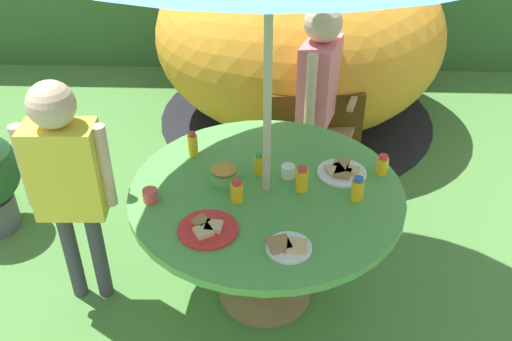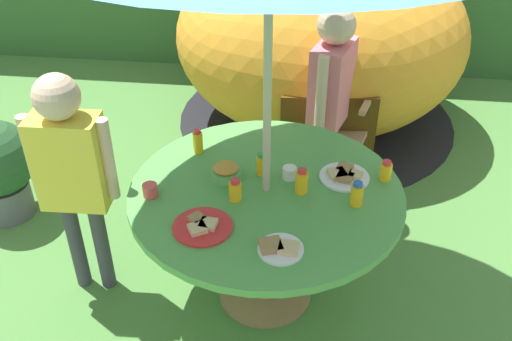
{
  "view_description": "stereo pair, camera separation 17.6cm",
  "coord_description": "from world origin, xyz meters",
  "px_view_note": "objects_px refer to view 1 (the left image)",
  "views": [
    {
      "loc": [
        0.03,
        -2.15,
        2.29
      ],
      "look_at": [
        -0.05,
        0.01,
        0.79
      ],
      "focal_mm": 40.47,
      "sensor_mm": 36.0,
      "label": 1
    },
    {
      "loc": [
        0.2,
        -2.14,
        2.29
      ],
      "look_at": [
        -0.05,
        0.01,
        0.79
      ],
      "focal_mm": 40.47,
      "sensor_mm": 36.0,
      "label": 2
    }
  ],
  "objects_px": {
    "juice_bottle_mid_left": "(302,179)",
    "snack_bowl": "(225,173)",
    "juice_bottle_center_back": "(358,189)",
    "cup_near": "(288,171)",
    "dome_tent": "(299,35)",
    "plate_near_right": "(288,246)",
    "juice_bottle_far_left": "(382,165)",
    "garden_table": "(266,211)",
    "wooden_chair": "(324,98)",
    "cup_far": "(150,195)",
    "juice_bottle_mid_right": "(237,191)",
    "juice_bottle_far_right": "(259,164)",
    "plate_center_front": "(208,229)",
    "juice_bottle_front_edge": "(193,144)",
    "child_in_yellow_shirt": "(66,171)",
    "plate_near_left": "(342,171)",
    "child_in_pink_shirt": "(319,81)"
  },
  "relations": [
    {
      "from": "wooden_chair",
      "to": "juice_bottle_front_edge",
      "type": "xyz_separation_m",
      "value": [
        -0.73,
        -0.92,
        0.21
      ]
    },
    {
      "from": "juice_bottle_center_back",
      "to": "juice_bottle_mid_left",
      "type": "distance_m",
      "value": 0.26
    },
    {
      "from": "garden_table",
      "to": "cup_far",
      "type": "relative_size",
      "value": 18.54
    },
    {
      "from": "plate_near_right",
      "to": "cup_near",
      "type": "distance_m",
      "value": 0.51
    },
    {
      "from": "garden_table",
      "to": "wooden_chair",
      "type": "xyz_separation_m",
      "value": [
        0.35,
        1.2,
        -0.01
      ]
    },
    {
      "from": "plate_center_front",
      "to": "child_in_yellow_shirt",
      "type": "bearing_deg",
      "value": 157.77
    },
    {
      "from": "snack_bowl",
      "to": "cup_far",
      "type": "height_order",
      "value": "snack_bowl"
    },
    {
      "from": "dome_tent",
      "to": "juice_bottle_front_edge",
      "type": "distance_m",
      "value": 1.74
    },
    {
      "from": "juice_bottle_mid_right",
      "to": "cup_near",
      "type": "height_order",
      "value": "juice_bottle_mid_right"
    },
    {
      "from": "wooden_chair",
      "to": "juice_bottle_center_back",
      "type": "distance_m",
      "value": 1.28
    },
    {
      "from": "wooden_chair",
      "to": "juice_bottle_far_left",
      "type": "distance_m",
      "value": 1.09
    },
    {
      "from": "juice_bottle_far_left",
      "to": "cup_near",
      "type": "relative_size",
      "value": 1.53
    },
    {
      "from": "snack_bowl",
      "to": "juice_bottle_center_back",
      "type": "relative_size",
      "value": 1.18
    },
    {
      "from": "dome_tent",
      "to": "plate_near_left",
      "type": "bearing_deg",
      "value": -89.91
    },
    {
      "from": "wooden_chair",
      "to": "cup_near",
      "type": "relative_size",
      "value": 14.33
    },
    {
      "from": "plate_near_right",
      "to": "juice_bottle_mid_right",
      "type": "height_order",
      "value": "juice_bottle_mid_right"
    },
    {
      "from": "juice_bottle_far_left",
      "to": "snack_bowl",
      "type": "bearing_deg",
      "value": -173.86
    },
    {
      "from": "juice_bottle_far_right",
      "to": "child_in_pink_shirt",
      "type": "bearing_deg",
      "value": 67.04
    },
    {
      "from": "juice_bottle_front_edge",
      "to": "child_in_yellow_shirt",
      "type": "bearing_deg",
      "value": -149.97
    },
    {
      "from": "juice_bottle_mid_right",
      "to": "garden_table",
      "type": "bearing_deg",
      "value": 35.26
    },
    {
      "from": "wooden_chair",
      "to": "cup_far",
      "type": "xyz_separation_m",
      "value": [
        -0.87,
        -1.31,
        0.18
      ]
    },
    {
      "from": "juice_bottle_far_left",
      "to": "garden_table",
      "type": "bearing_deg",
      "value": -165.21
    },
    {
      "from": "plate_near_left",
      "to": "juice_bottle_center_back",
      "type": "distance_m",
      "value": 0.21
    },
    {
      "from": "juice_bottle_front_edge",
      "to": "plate_near_right",
      "type": "bearing_deg",
      "value": -55.45
    },
    {
      "from": "plate_near_left",
      "to": "cup_near",
      "type": "relative_size",
      "value": 3.54
    },
    {
      "from": "plate_near_right",
      "to": "juice_bottle_far_right",
      "type": "distance_m",
      "value": 0.55
    },
    {
      "from": "wooden_chair",
      "to": "child_in_pink_shirt",
      "type": "xyz_separation_m",
      "value": [
        -0.06,
        -0.31,
        0.27
      ]
    },
    {
      "from": "child_in_yellow_shirt",
      "to": "juice_bottle_front_edge",
      "type": "distance_m",
      "value": 0.62
    },
    {
      "from": "wooden_chair",
      "to": "snack_bowl",
      "type": "relative_size",
      "value": 6.86
    },
    {
      "from": "dome_tent",
      "to": "plate_near_right",
      "type": "distance_m",
      "value": 2.32
    },
    {
      "from": "plate_near_right",
      "to": "juice_bottle_center_back",
      "type": "distance_m",
      "value": 0.47
    },
    {
      "from": "plate_center_front",
      "to": "juice_bottle_mid_right",
      "type": "height_order",
      "value": "juice_bottle_mid_right"
    },
    {
      "from": "plate_near_left",
      "to": "juice_bottle_far_right",
      "type": "height_order",
      "value": "juice_bottle_far_right"
    },
    {
      "from": "juice_bottle_far_right",
      "to": "juice_bottle_center_back",
      "type": "height_order",
      "value": "juice_bottle_center_back"
    },
    {
      "from": "cup_far",
      "to": "cup_near",
      "type": "bearing_deg",
      "value": 18.83
    },
    {
      "from": "garden_table",
      "to": "plate_near_left",
      "type": "xyz_separation_m",
      "value": [
        0.36,
        0.14,
        0.15
      ]
    },
    {
      "from": "juice_bottle_mid_left",
      "to": "snack_bowl",
      "type": "bearing_deg",
      "value": 170.42
    },
    {
      "from": "plate_near_right",
      "to": "juice_bottle_far_left",
      "type": "xyz_separation_m",
      "value": [
        0.46,
        0.55,
        0.04
      ]
    },
    {
      "from": "plate_near_left",
      "to": "juice_bottle_mid_left",
      "type": "relative_size",
      "value": 1.9
    },
    {
      "from": "wooden_chair",
      "to": "child_in_yellow_shirt",
      "type": "relative_size",
      "value": 0.78
    },
    {
      "from": "dome_tent",
      "to": "juice_bottle_mid_right",
      "type": "xyz_separation_m",
      "value": [
        -0.34,
        -2.01,
        0.06
      ]
    },
    {
      "from": "wooden_chair",
      "to": "dome_tent",
      "type": "bearing_deg",
      "value": 117.61
    },
    {
      "from": "garden_table",
      "to": "juice_bottle_mid_right",
      "type": "bearing_deg",
      "value": -144.74
    },
    {
      "from": "juice_bottle_center_back",
      "to": "juice_bottle_far_right",
      "type": "bearing_deg",
      "value": 157.66
    },
    {
      "from": "juice_bottle_mid_right",
      "to": "plate_near_right",
      "type": "bearing_deg",
      "value": -54.04
    },
    {
      "from": "juice_bottle_center_back",
      "to": "juice_bottle_front_edge",
      "type": "relative_size",
      "value": 0.93
    },
    {
      "from": "garden_table",
      "to": "juice_bottle_mid_left",
      "type": "xyz_separation_m",
      "value": [
        0.16,
        0.0,
        0.19
      ]
    },
    {
      "from": "wooden_chair",
      "to": "juice_bottle_mid_right",
      "type": "distance_m",
      "value": 1.39
    },
    {
      "from": "child_in_yellow_shirt",
      "to": "cup_near",
      "type": "relative_size",
      "value": 18.3
    },
    {
      "from": "snack_bowl",
      "to": "cup_near",
      "type": "distance_m",
      "value": 0.3
    }
  ]
}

